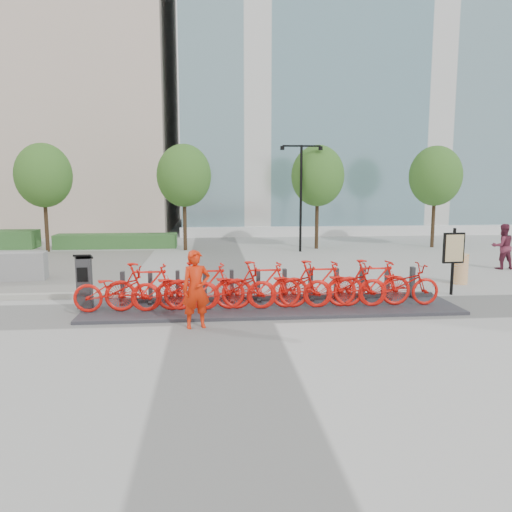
{
  "coord_description": "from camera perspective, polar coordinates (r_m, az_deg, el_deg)",
  "views": [
    {
      "loc": [
        -0.27,
        -12.35,
        3.23
      ],
      "look_at": [
        1.0,
        1.5,
        1.2
      ],
      "focal_mm": 35.0,
      "sensor_mm": 36.0,
      "label": 1
    }
  ],
  "objects": [
    {
      "name": "bike_10",
      "position": [
        13.48,
        16.07,
        -3.14
      ],
      "size": [
        2.09,
        0.73,
        1.1
      ],
      "primitive_type": "imported",
      "rotation": [
        0.0,
        0.0,
        1.57
      ],
      "color": "red",
      "rests_on": "dock_pad"
    },
    {
      "name": "glass_building",
      "position": [
        41.85,
        15.8,
        20.1
      ],
      "size": [
        32.0,
        16.0,
        24.0
      ],
      "primitive_type": "cube",
      "color": "teal",
      "rests_on": "ground"
    },
    {
      "name": "worker_red",
      "position": [
        11.25,
        -6.86,
        -3.8
      ],
      "size": [
        0.72,
        0.56,
        1.76
      ],
      "primitive_type": "imported",
      "rotation": [
        0.0,
        0.0,
        0.23
      ],
      "color": "red",
      "rests_on": "ground"
    },
    {
      "name": "bike_6",
      "position": [
        12.73,
        3.88,
        -3.5
      ],
      "size": [
        2.09,
        0.73,
        1.1
      ],
      "primitive_type": "imported",
      "rotation": [
        0.0,
        0.0,
        1.57
      ],
      "color": "red",
      "rests_on": "dock_pad"
    },
    {
      "name": "bike_3",
      "position": [
        12.56,
        -5.91,
        -3.41
      ],
      "size": [
        2.03,
        0.57,
        1.22
      ],
      "primitive_type": "imported",
      "rotation": [
        0.0,
        0.0,
        1.57
      ],
      "color": "red",
      "rests_on": "dock_pad"
    },
    {
      "name": "hedge_b",
      "position": [
        26.14,
        -15.64,
        1.67
      ],
      "size": [
        6.0,
        1.2,
        0.7
      ],
      "primitive_type": "cube",
      "color": "#407332",
      "rests_on": "ground"
    },
    {
      "name": "jersey_barrier",
      "position": [
        18.64,
        -26.5,
        -1.09
      ],
      "size": [
        2.48,
        0.86,
        0.94
      ],
      "primitive_type": "cube",
      "rotation": [
        0.0,
        0.0,
        0.08
      ],
      "color": "gray",
      "rests_on": "ground"
    },
    {
      "name": "bike_0",
      "position": [
        12.78,
        -15.66,
        -3.74
      ],
      "size": [
        2.09,
        0.73,
        1.1
      ],
      "primitive_type": "imported",
      "rotation": [
        0.0,
        0.0,
        1.57
      ],
      "color": "red",
      "rests_on": "dock_pad"
    },
    {
      "name": "bike_5",
      "position": [
        12.62,
        0.65,
        -3.3
      ],
      "size": [
        2.03,
        0.57,
        1.22
      ],
      "primitive_type": "imported",
      "rotation": [
        0.0,
        0.0,
        1.57
      ],
      "color": "red",
      "rests_on": "dock_pad"
    },
    {
      "name": "bike_7",
      "position": [
        12.85,
        7.06,
        -3.16
      ],
      "size": [
        2.03,
        0.57,
        1.22
      ],
      "primitive_type": "imported",
      "rotation": [
        0.0,
        0.0,
        1.57
      ],
      "color": "red",
      "rests_on": "dock_pad"
    },
    {
      "name": "dock_rail_posts",
      "position": [
        13.5,
        1.81,
        -3.34
      ],
      "size": [
        8.02,
        0.5,
        0.85
      ],
      "primitive_type": null,
      "color": "#2F2F31",
      "rests_on": "dock_pad"
    },
    {
      "name": "tree_2",
      "position": [
        24.92,
        7.05,
        9.07
      ],
      "size": [
        2.6,
        2.6,
        5.1
      ],
      "color": "#403019",
      "rests_on": "ground"
    },
    {
      "name": "tree_0",
      "position": [
        25.55,
        -23.12,
        8.45
      ],
      "size": [
        2.6,
        2.6,
        5.1
      ],
      "color": "#403019",
      "rests_on": "ground"
    },
    {
      "name": "pedestrian",
      "position": [
        21.08,
        26.34,
        0.98
      ],
      "size": [
        0.85,
        0.66,
        1.72
      ],
      "primitive_type": "imported",
      "rotation": [
        0.0,
        0.0,
        3.13
      ],
      "color": "maroon",
      "rests_on": "ground"
    },
    {
      "name": "bike_1",
      "position": [
        12.66,
        -12.46,
        -3.47
      ],
      "size": [
        2.03,
        0.57,
        1.22
      ],
      "primitive_type": "imported",
      "rotation": [
        0.0,
        0.0,
        1.57
      ],
      "color": "red",
      "rests_on": "dock_pad"
    },
    {
      "name": "dock_pad",
      "position": [
        13.14,
        1.79,
        -5.75
      ],
      "size": [
        9.6,
        2.4,
        0.08
      ],
      "primitive_type": "cube",
      "color": "#313036",
      "rests_on": "ground"
    },
    {
      "name": "tree_3",
      "position": [
        26.84,
        19.82,
        8.59
      ],
      "size": [
        2.6,
        2.6,
        5.1
      ],
      "color": "#403019",
      "rests_on": "ground"
    },
    {
      "name": "streetlamp",
      "position": [
        23.74,
        5.17,
        8.04
      ],
      "size": [
        2.0,
        0.2,
        5.0
      ],
      "color": "black",
      "rests_on": "ground"
    },
    {
      "name": "tree_1",
      "position": [
        24.38,
        -8.24,
        9.06
      ],
      "size": [
        2.6,
        2.6,
        5.1
      ],
      "color": "#403019",
      "rests_on": "ground"
    },
    {
      "name": "bike_8",
      "position": [
        13.03,
        10.15,
        -3.34
      ],
      "size": [
        2.09,
        0.73,
        1.1
      ],
      "primitive_type": "imported",
      "rotation": [
        0.0,
        0.0,
        1.57
      ],
      "color": "red",
      "rests_on": "dock_pad"
    },
    {
      "name": "kiosk",
      "position": [
        13.38,
        -19.02,
        -2.83
      ],
      "size": [
        0.45,
        0.38,
        1.4
      ],
      "rotation": [
        0.0,
        0.0,
        0.05
      ],
      "color": "#2F2F31",
      "rests_on": "dock_pad"
    },
    {
      "name": "bike_2",
      "position": [
        12.6,
        -9.19,
        -3.71
      ],
      "size": [
        2.09,
        0.73,
        1.1
      ],
      "primitive_type": "imported",
      "rotation": [
        0.0,
        0.0,
        1.57
      ],
      "color": "red",
      "rests_on": "dock_pad"
    },
    {
      "name": "construction_barrel",
      "position": [
        17.47,
        22.28,
        -1.36
      ],
      "size": [
        0.59,
        0.59,
        0.97
      ],
      "primitive_type": "cylinder",
      "rotation": [
        0.0,
        0.0,
        -0.18
      ],
      "color": "orange",
      "rests_on": "ground"
    },
    {
      "name": "bike_9",
      "position": [
        13.23,
        13.17,
        -2.99
      ],
      "size": [
        2.03,
        0.57,
        1.22
      ],
      "primitive_type": "imported",
      "rotation": [
        0.0,
        0.0,
        1.57
      ],
      "color": "red",
      "rests_on": "dock_pad"
    },
    {
      "name": "map_sign",
      "position": [
        15.51,
        21.65,
        0.55
      ],
      "size": [
        0.65,
        0.16,
        1.96
      ],
      "rotation": [
        0.0,
        0.0,
        0.08
      ],
      "color": "black",
      "rests_on": "ground"
    },
    {
      "name": "bike_4",
      "position": [
        12.58,
        -2.62,
        -3.63
      ],
      "size": [
        2.09,
        0.73,
        1.1
      ],
      "primitive_type": "imported",
      "rotation": [
        0.0,
        0.0,
        1.57
      ],
      "color": "red",
      "rests_on": "dock_pad"
    },
    {
      "name": "ground",
      "position": [
        12.77,
        -3.88,
        -6.37
      ],
      "size": [
        120.0,
        120.0,
        0.0
      ],
      "primitive_type": "plane",
      "color": "#ABAAA6"
    }
  ]
}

